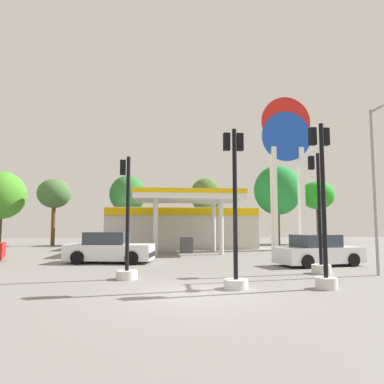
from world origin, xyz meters
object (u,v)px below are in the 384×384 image
Objects in this scene: traffic_signal_0 at (235,230)px; traffic_signal_3 at (127,246)px; tree_2 at (128,194)px; corner_streetlamp at (377,173)px; traffic_signal_2 at (324,225)px; station_pole_sign at (287,152)px; tree_4 at (278,190)px; tree_5 at (317,195)px; tree_0 at (1,195)px; tree_1 at (54,194)px; car_0 at (318,252)px; traffic_signal_1 at (320,242)px; tree_3 at (206,195)px; car_1 at (110,249)px.

traffic_signal_3 is at bearing 147.15° from traffic_signal_0.
corner_streetlamp is (11.51, -22.99, -0.99)m from tree_2.
station_pole_sign is at bearing 72.46° from traffic_signal_2.
tree_5 is (4.78, 1.31, -0.38)m from tree_4.
tree_1 is (5.01, -0.41, 0.12)m from tree_0.
tree_2 is at bearing 118.88° from car_0.
car_0 is 0.85× the size of traffic_signal_2.
tree_4 is at bearing 76.34° from station_pole_sign.
tree_1 is at bearing -172.98° from tree_2.
station_pole_sign is 14.71m from corner_streetlamp.
tree_2 is 1.05× the size of tree_5.
tree_2 is 1.04× the size of corner_streetlamp.
traffic_signal_1 is 0.75× the size of tree_3.
corner_streetlamp reaches higher than tree_1.
corner_streetlamp is at bearing 18.13° from traffic_signal_0.
traffic_signal_2 is (-2.62, -5.99, 1.29)m from car_0.
station_pole_sign reaches higher than traffic_signal_3.
traffic_signal_1 is 27.04m from tree_1.
car_1 is at bearing -88.71° from tree_2.
tree_3 is (6.11, 21.73, 3.73)m from traffic_signal_3.
car_1 is at bearing -65.50° from tree_1.
car_1 is 17.43m from tree_2.
traffic_signal_2 is (-5.20, -16.45, -5.89)m from station_pole_sign.
tree_0 is (-20.00, 24.91, 2.86)m from traffic_signal_2.
traffic_signal_0 is 25.61m from tree_4.
traffic_signal_2 is at bearing -58.54° from tree_1.
traffic_signal_2 reaches higher than car_0.
car_0 is at bearing -115.62° from tree_5.
tree_1 reaches higher than traffic_signal_0.
corner_streetlamp is at bearing -77.12° from car_0.
tree_2 reaches higher than traffic_signal_0.
traffic_signal_0 is 28.86m from tree_5.
traffic_signal_1 is at bearing 154.02° from corner_streetlamp.
traffic_signal_2 is at bearing -6.33° from traffic_signal_0.
traffic_signal_2 is (7.68, -8.45, 1.24)m from car_1.
tree_3 is (-0.24, 24.34, 2.96)m from traffic_signal_2.
traffic_signal_2 is (-1.45, -3.33, 0.67)m from traffic_signal_1.
traffic_signal_0 is 0.73× the size of tree_2.
tree_0 is at bearing 121.48° from traffic_signal_3.
station_pole_sign is 2.76× the size of car_0.
tree_4 is at bearing -6.19° from tree_2.
tree_4 is (9.76, 23.40, 3.63)m from traffic_signal_0.
station_pole_sign reaches higher than traffic_signal_2.
traffic_signal_0 is 0.64× the size of tree_4.
tree_3 is at bearing 90.56° from traffic_signal_2.
station_pole_sign is 1.55× the size of tree_4.
traffic_signal_3 is at bearing -128.91° from tree_5.
traffic_signal_3 is at bearing -85.70° from tree_2.
traffic_signal_3 is 0.68× the size of tree_3.
car_1 is at bearing 132.24° from traffic_signal_2.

